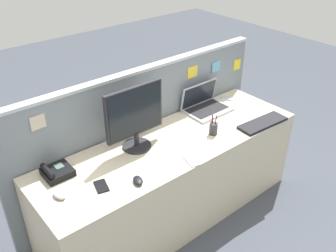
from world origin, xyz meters
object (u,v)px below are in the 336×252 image
computer_mouse_left_hand (138,181)px  desk_phone (56,172)px  cell_phone_white_slab (191,161)px  cell_phone_black_slab (101,186)px  keyboard_main (263,123)px  pen_cup (213,128)px  cell_phone_silver_slab (227,98)px  desktop_monitor (135,116)px  laptop (204,104)px  computer_mouse_right_hand (59,195)px

computer_mouse_left_hand → desk_phone: bearing=153.3°
desk_phone → cell_phone_white_slab: bearing=-29.6°
computer_mouse_left_hand → cell_phone_white_slab: computer_mouse_left_hand is taller
cell_phone_white_slab → cell_phone_black_slab: size_ratio=1.09×
keyboard_main → pen_cup: size_ratio=2.42×
computer_mouse_left_hand → pen_cup: pen_cup is taller
keyboard_main → pen_cup: pen_cup is taller
pen_cup → keyboard_main: bearing=-20.1°
keyboard_main → cell_phone_silver_slab: size_ratio=3.50×
desktop_monitor → cell_phone_black_slab: size_ratio=3.79×
laptop → computer_mouse_right_hand: (-1.46, -0.24, -0.03)m
computer_mouse_left_hand → cell_phone_white_slab: (0.42, -0.05, -0.01)m
computer_mouse_left_hand → cell_phone_white_slab: size_ratio=0.73×
desktop_monitor → cell_phone_black_slab: (-0.43, -0.23, -0.25)m
desktop_monitor → keyboard_main: bearing=-21.9°
keyboard_main → cell_phone_silver_slab: (0.12, 0.49, -0.01)m
cell_phone_silver_slab → cell_phone_black_slab: same height
cell_phone_silver_slab → desktop_monitor: bearing=161.9°
desktop_monitor → cell_phone_black_slab: desktop_monitor is taller
desktop_monitor → keyboard_main: desktop_monitor is taller
computer_mouse_left_hand → cell_phone_black_slab: 0.23m
desk_phone → computer_mouse_right_hand: (-0.08, -0.20, -0.01)m
cell_phone_silver_slab → desk_phone: bearing=158.2°
computer_mouse_right_hand → cell_phone_silver_slab: computer_mouse_right_hand is taller
laptop → cell_phone_silver_slab: 0.31m
laptop → keyboard_main: 0.52m
laptop → keyboard_main: size_ratio=0.86×
desk_phone → cell_phone_black_slab: desk_phone is taller
laptop → desk_phone: bearing=-178.5°
pen_cup → cell_phone_silver_slab: 0.63m
computer_mouse_right_hand → laptop: bearing=0.2°
desk_phone → cell_phone_silver_slab: size_ratio=1.44×
cell_phone_black_slab → cell_phone_white_slab: bearing=0.8°
laptop → desk_phone: (-1.38, -0.04, -0.02)m
keyboard_main → cell_phone_white_slab: 0.78m
cell_phone_white_slab → cell_phone_black_slab: same height
cell_phone_white_slab → computer_mouse_right_hand: bearing=178.1°
pen_cup → cell_phone_white_slab: 0.40m
laptop → computer_mouse_right_hand: laptop is taller
desktop_monitor → cell_phone_black_slab: bearing=-152.1°
desktop_monitor → keyboard_main: (0.97, -0.39, -0.25)m
cell_phone_silver_slab → cell_phone_black_slab: bearing=168.9°
desk_phone → pen_cup: bearing=-14.2°
desk_phone → desktop_monitor: bearing=-5.1°
computer_mouse_left_hand → pen_cup: bearing=28.3°
laptop → cell_phone_white_slab: (-0.59, -0.48, -0.05)m
desktop_monitor → desk_phone: (-0.60, 0.05, -0.23)m
desk_phone → cell_phone_silver_slab: (1.69, 0.05, -0.02)m
keyboard_main → computer_mouse_left_hand: (-1.20, 0.05, 0.01)m
laptop → desktop_monitor: bearing=-173.5°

